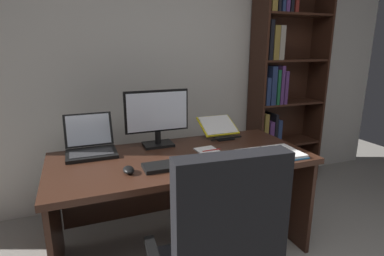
{
  "coord_description": "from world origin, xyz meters",
  "views": [
    {
      "loc": [
        -0.86,
        -0.5,
        1.48
      ],
      "look_at": [
        -0.15,
        1.32,
        0.95
      ],
      "focal_mm": 28.65,
      "sensor_mm": 36.0,
      "label": 1
    }
  ],
  "objects_px": {
    "desk": "(178,178)",
    "reading_stand_with_book": "(219,127)",
    "open_binder": "(271,154)",
    "monitor": "(157,118)",
    "bookshelf": "(280,82)",
    "pen": "(212,150)",
    "laptop": "(91,145)",
    "computer_mouse": "(129,170)",
    "keyboard": "(177,164)",
    "notepad": "(209,152)"
  },
  "relations": [
    {
      "from": "monitor",
      "to": "bookshelf",
      "type": "bearing_deg",
      "value": 18.88
    },
    {
      "from": "laptop",
      "to": "computer_mouse",
      "type": "xyz_separation_m",
      "value": [
        0.18,
        -0.46,
        -0.03
      ]
    },
    {
      "from": "open_binder",
      "to": "laptop",
      "type": "bearing_deg",
      "value": 157.9
    },
    {
      "from": "laptop",
      "to": "pen",
      "type": "bearing_deg",
      "value": -20.28
    },
    {
      "from": "computer_mouse",
      "to": "reading_stand_with_book",
      "type": "distance_m",
      "value": 0.99
    },
    {
      "from": "desk",
      "to": "bookshelf",
      "type": "bearing_deg",
      "value": 26.93
    },
    {
      "from": "monitor",
      "to": "reading_stand_with_book",
      "type": "distance_m",
      "value": 0.57
    },
    {
      "from": "laptop",
      "to": "desk",
      "type": "bearing_deg",
      "value": -19.73
    },
    {
      "from": "bookshelf",
      "to": "reading_stand_with_book",
      "type": "xyz_separation_m",
      "value": [
        -0.91,
        -0.43,
        -0.3
      ]
    },
    {
      "from": "monitor",
      "to": "open_binder",
      "type": "bearing_deg",
      "value": -36.82
    },
    {
      "from": "notepad",
      "to": "desk",
      "type": "bearing_deg",
      "value": 156.36
    },
    {
      "from": "monitor",
      "to": "notepad",
      "type": "bearing_deg",
      "value": -43.67
    },
    {
      "from": "open_binder",
      "to": "monitor",
      "type": "bearing_deg",
      "value": 145.04
    },
    {
      "from": "keyboard",
      "to": "notepad",
      "type": "distance_m",
      "value": 0.34
    },
    {
      "from": "desk",
      "to": "laptop",
      "type": "bearing_deg",
      "value": 160.27
    },
    {
      "from": "notepad",
      "to": "reading_stand_with_book",
      "type": "bearing_deg",
      "value": 54.94
    },
    {
      "from": "desk",
      "to": "reading_stand_with_book",
      "type": "height_order",
      "value": "reading_stand_with_book"
    },
    {
      "from": "reading_stand_with_book",
      "to": "open_binder",
      "type": "distance_m",
      "value": 0.58
    },
    {
      "from": "keyboard",
      "to": "computer_mouse",
      "type": "xyz_separation_m",
      "value": [
        -0.3,
        0.0,
        0.01
      ]
    },
    {
      "from": "laptop",
      "to": "reading_stand_with_book",
      "type": "bearing_deg",
      "value": 3.27
    },
    {
      "from": "laptop",
      "to": "reading_stand_with_book",
      "type": "xyz_separation_m",
      "value": [
        1.03,
        0.06,
        0.02
      ]
    },
    {
      "from": "desk",
      "to": "bookshelf",
      "type": "height_order",
      "value": "bookshelf"
    },
    {
      "from": "reading_stand_with_book",
      "to": "open_binder",
      "type": "height_order",
      "value": "reading_stand_with_book"
    },
    {
      "from": "bookshelf",
      "to": "computer_mouse",
      "type": "bearing_deg",
      "value": -151.72
    },
    {
      "from": "keyboard",
      "to": "reading_stand_with_book",
      "type": "height_order",
      "value": "reading_stand_with_book"
    },
    {
      "from": "desk",
      "to": "computer_mouse",
      "type": "relative_size",
      "value": 16.86
    },
    {
      "from": "monitor",
      "to": "open_binder",
      "type": "distance_m",
      "value": 0.85
    },
    {
      "from": "bookshelf",
      "to": "pen",
      "type": "distance_m",
      "value": 1.43
    },
    {
      "from": "desk",
      "to": "keyboard",
      "type": "bearing_deg",
      "value": -110.4
    },
    {
      "from": "monitor",
      "to": "notepad",
      "type": "xyz_separation_m",
      "value": [
        0.3,
        -0.28,
        -0.21
      ]
    },
    {
      "from": "reading_stand_with_book",
      "to": "open_binder",
      "type": "relative_size",
      "value": 0.69
    },
    {
      "from": "keyboard",
      "to": "bookshelf",
      "type": "bearing_deg",
      "value": 32.98
    },
    {
      "from": "reading_stand_with_book",
      "to": "monitor",
      "type": "bearing_deg",
      "value": -172.5
    },
    {
      "from": "desk",
      "to": "monitor",
      "type": "height_order",
      "value": "monitor"
    },
    {
      "from": "notepad",
      "to": "pen",
      "type": "relative_size",
      "value": 1.5
    },
    {
      "from": "monitor",
      "to": "pen",
      "type": "relative_size",
      "value": 3.43
    },
    {
      "from": "bookshelf",
      "to": "notepad",
      "type": "distance_m",
      "value": 1.45
    },
    {
      "from": "monitor",
      "to": "pen",
      "type": "xyz_separation_m",
      "value": [
        0.32,
        -0.28,
        -0.2
      ]
    },
    {
      "from": "desk",
      "to": "open_binder",
      "type": "height_order",
      "value": "open_binder"
    },
    {
      "from": "keyboard",
      "to": "notepad",
      "type": "height_order",
      "value": "keyboard"
    },
    {
      "from": "laptop",
      "to": "open_binder",
      "type": "distance_m",
      "value": 1.26
    },
    {
      "from": "open_binder",
      "to": "desk",
      "type": "bearing_deg",
      "value": 153.87
    },
    {
      "from": "monitor",
      "to": "computer_mouse",
      "type": "relative_size",
      "value": 4.62
    },
    {
      "from": "bookshelf",
      "to": "computer_mouse",
      "type": "height_order",
      "value": "bookshelf"
    },
    {
      "from": "laptop",
      "to": "pen",
      "type": "relative_size",
      "value": 2.49
    },
    {
      "from": "open_binder",
      "to": "pen",
      "type": "bearing_deg",
      "value": 150.21
    },
    {
      "from": "computer_mouse",
      "to": "notepad",
      "type": "bearing_deg",
      "value": 15.41
    },
    {
      "from": "monitor",
      "to": "pen",
      "type": "distance_m",
      "value": 0.47
    },
    {
      "from": "reading_stand_with_book",
      "to": "pen",
      "type": "relative_size",
      "value": 2.15
    },
    {
      "from": "desk",
      "to": "pen",
      "type": "height_order",
      "value": "pen"
    }
  ]
}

